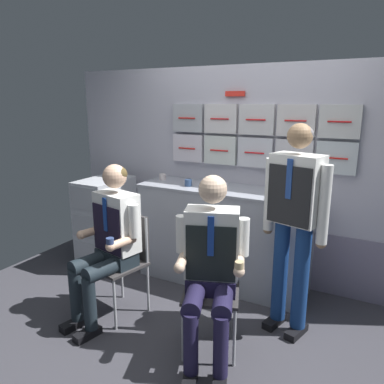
# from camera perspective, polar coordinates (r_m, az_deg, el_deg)

# --- Properties ---
(ground) EXTENTS (4.80, 4.80, 0.04)m
(ground) POSITION_cam_1_polar(r_m,az_deg,el_deg) (3.05, -1.36, -22.89)
(ground) COLOR #393940
(galley_bulkhead) EXTENTS (4.20, 0.14, 2.15)m
(galley_bulkhead) POSITION_cam_1_polar(r_m,az_deg,el_deg) (3.77, 8.92, 2.53)
(galley_bulkhead) COLOR #B7B4C3
(galley_bulkhead) RESTS_ON ground
(galley_counter) EXTENTS (1.71, 0.53, 0.99)m
(galley_counter) POSITION_cam_1_polar(r_m,az_deg,el_deg) (3.73, 4.78, -6.78)
(galley_counter) COLOR #A3A8B4
(galley_counter) RESTS_ON ground
(service_trolley) EXTENTS (0.40, 0.65, 0.98)m
(service_trolley) POSITION_cam_1_polar(r_m,az_deg,el_deg) (4.27, -13.16, -4.04)
(service_trolley) COLOR black
(service_trolley) RESTS_ON ground
(folding_chair_left) EXTENTS (0.48, 0.48, 0.86)m
(folding_chair_left) POSITION_cam_1_polar(r_m,az_deg,el_deg) (3.29, -10.21, -9.10)
(folding_chair_left) COLOR #A8AAAF
(folding_chair_left) RESTS_ON ground
(crew_member_left) EXTENTS (0.53, 0.68, 1.32)m
(crew_member_left) POSITION_cam_1_polar(r_m,az_deg,el_deg) (3.13, -12.62, -6.56)
(crew_member_left) COLOR black
(crew_member_left) RESTS_ON ground
(folding_chair_right) EXTENTS (0.51, 0.51, 0.86)m
(folding_chair_right) POSITION_cam_1_polar(r_m,az_deg,el_deg) (2.83, 3.18, -12.84)
(folding_chair_right) COLOR #A8AAAF
(folding_chair_right) RESTS_ON ground
(crew_member_right) EXTENTS (0.56, 0.70, 1.32)m
(crew_member_right) POSITION_cam_1_polar(r_m,az_deg,el_deg) (2.60, 2.93, -10.44)
(crew_member_right) COLOR black
(crew_member_right) RESTS_ON ground
(crew_member_standing) EXTENTS (0.51, 0.33, 1.66)m
(crew_member_standing) POSITION_cam_1_polar(r_m,az_deg,el_deg) (2.90, 15.53, -3.23)
(crew_member_standing) COLOR black
(crew_member_standing) RESTS_ON ground
(water_bottle_clear) EXTENTS (0.07, 0.07, 0.25)m
(water_bottle_clear) POSITION_cam_1_polar(r_m,az_deg,el_deg) (3.42, 12.61, 1.67)
(water_bottle_clear) COLOR silver
(water_bottle_clear) RESTS_ON galley_counter
(water_bottle_short) EXTENTS (0.06, 0.06, 0.23)m
(water_bottle_short) POSITION_cam_1_polar(r_m,az_deg,el_deg) (3.37, 14.36, 1.24)
(water_bottle_short) COLOR silver
(water_bottle_short) RESTS_ON galley_counter
(espresso_cup_small) EXTENTS (0.07, 0.07, 0.07)m
(espresso_cup_small) POSITION_cam_1_polar(r_m,az_deg,el_deg) (3.65, -0.58, 1.47)
(espresso_cup_small) COLOR navy
(espresso_cup_small) RESTS_ON galley_counter
(coffee_cup_spare) EXTENTS (0.07, 0.07, 0.06)m
(coffee_cup_spare) POSITION_cam_1_polar(r_m,az_deg,el_deg) (3.98, -4.56, 2.39)
(coffee_cup_spare) COLOR silver
(coffee_cup_spare) RESTS_ON galley_counter
(paper_cup_tan) EXTENTS (0.07, 0.07, 0.06)m
(paper_cup_tan) POSITION_cam_1_polar(r_m,az_deg,el_deg) (3.58, 12.73, 0.76)
(paper_cup_tan) COLOR tan
(paper_cup_tan) RESTS_ON galley_counter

